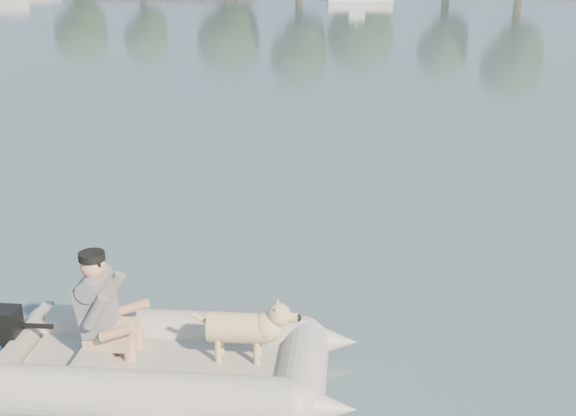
% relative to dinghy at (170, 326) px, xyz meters
% --- Properties ---
extents(water, '(160.00, 160.00, 0.00)m').
position_rel_dinghy_xyz_m(water, '(0.13, 0.66, -0.54)').
color(water, slate).
rests_on(water, ground).
extents(dinghy, '(4.89, 3.87, 1.29)m').
position_rel_dinghy_xyz_m(dinghy, '(0.00, 0.00, 0.00)').
color(dinghy, '#979792').
rests_on(dinghy, water).
extents(man, '(0.77, 0.69, 1.00)m').
position_rel_dinghy_xyz_m(man, '(-0.65, -0.07, 0.17)').
color(man, slate).
rests_on(man, dinghy).
extents(dog, '(0.91, 0.46, 0.58)m').
position_rel_dinghy_xyz_m(dog, '(0.58, 0.16, -0.07)').
color(dog, tan).
rests_on(dog, dinghy).
extents(outboard_motor, '(0.43, 0.33, 0.73)m').
position_rel_dinghy_xyz_m(outboard_motor, '(-1.51, -0.29, -0.26)').
color(outboard_motor, black).
rests_on(outboard_motor, dinghy).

